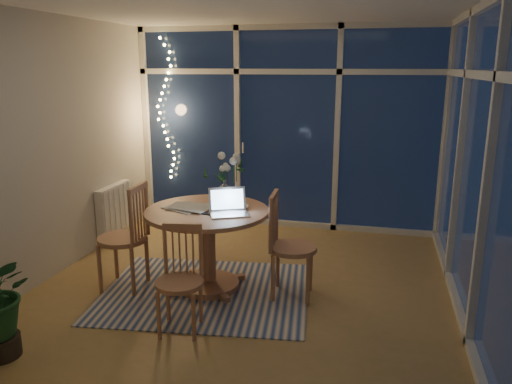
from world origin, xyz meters
TOP-DOWN VIEW (x-y plane):
  - floor at (0.00, 0.00)m, footprint 4.00×4.00m
  - ceiling at (0.00, 0.00)m, footprint 4.00×4.00m
  - wall_back at (0.00, 2.00)m, footprint 4.00×0.04m
  - wall_front at (0.00, -2.00)m, footprint 4.00×0.04m
  - wall_left at (-2.00, 0.00)m, footprint 0.04×4.00m
  - wall_right at (2.00, 0.00)m, footprint 0.04×4.00m
  - window_wall_back at (0.00, 1.96)m, footprint 4.00×0.10m
  - window_wall_right at (1.96, 0.00)m, footprint 0.10×4.00m
  - radiator at (-1.94, 0.90)m, footprint 0.10×0.70m
  - fairy_lights at (-1.65, 1.88)m, footprint 0.24×0.10m
  - garden_patio at (0.50, 5.00)m, footprint 12.00×6.00m
  - garden_fence at (0.00, 5.50)m, footprint 11.00×0.08m
  - neighbour_roof at (0.30, 8.50)m, footprint 7.00×3.00m
  - garden_shrubs at (-0.80, 3.40)m, footprint 0.90×0.90m
  - rug at (-0.36, -0.27)m, footprint 2.10×1.77m
  - dining_table at (-0.36, -0.17)m, footprint 1.30×1.30m
  - chair_left at (-1.15, -0.35)m, footprint 0.51×0.51m
  - chair_right at (0.46, -0.14)m, footprint 0.49×0.49m
  - chair_front at (-0.31, -0.98)m, footprint 0.46×0.46m
  - laptop at (-0.10, -0.28)m, footprint 0.43×0.40m
  - flower_vase at (-0.29, 0.19)m, footprint 0.23×0.23m
  - bowl at (-0.05, -0.06)m, footprint 0.17×0.17m
  - newspapers at (-0.53, -0.18)m, footprint 0.42×0.35m
  - phone at (-0.31, -0.31)m, footprint 0.11×0.07m

SIDE VIEW (x-z plane):
  - garden_patio at x=0.50m, z-range -0.11..-0.01m
  - floor at x=0.00m, z-range 0.00..0.00m
  - rug at x=-0.36m, z-range 0.00..0.01m
  - dining_table at x=-0.36m, z-range 0.00..0.79m
  - radiator at x=-1.94m, z-range 0.11..0.69m
  - chair_front at x=-0.31m, z-range 0.00..0.88m
  - garden_shrubs at x=-0.80m, z-range 0.00..0.90m
  - chair_right at x=0.46m, z-range 0.00..1.00m
  - chair_left at x=-1.15m, z-range 0.00..1.05m
  - phone at x=-0.31m, z-range 0.79..0.80m
  - newspapers at x=-0.53m, z-range 0.79..0.81m
  - bowl at x=-0.05m, z-range 0.79..0.83m
  - flower_vase at x=-0.29m, z-range 0.79..1.00m
  - garden_fence at x=0.00m, z-range 0.00..1.80m
  - laptop at x=-0.10m, z-range 0.79..1.04m
  - wall_back at x=0.00m, z-range 0.00..2.60m
  - wall_front at x=0.00m, z-range 0.00..2.60m
  - wall_left at x=-2.00m, z-range 0.00..2.60m
  - wall_right at x=2.00m, z-range 0.00..2.60m
  - window_wall_back at x=0.00m, z-range 0.00..2.60m
  - window_wall_right at x=1.96m, z-range 0.00..2.60m
  - fairy_lights at x=-1.65m, z-range 0.60..2.45m
  - neighbour_roof at x=0.30m, z-range 1.10..3.30m
  - ceiling at x=0.00m, z-range 2.60..2.60m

